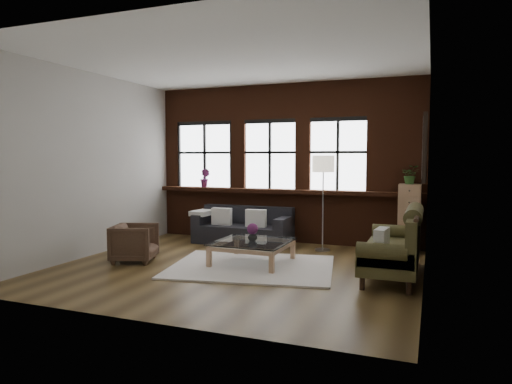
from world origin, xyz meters
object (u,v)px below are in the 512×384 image
(vintage_settee, at_px, (391,242))
(armchair, at_px, (135,243))
(dark_sofa, at_px, (243,226))
(coffee_table, at_px, (253,253))
(floor_lamp, at_px, (323,199))
(vase, at_px, (253,236))
(drawer_chest, at_px, (409,218))

(vintage_settee, bearing_deg, armchair, -172.36)
(dark_sofa, relative_size, coffee_table, 1.67)
(coffee_table, distance_m, floor_lamp, 1.83)
(coffee_table, distance_m, vase, 0.27)
(dark_sofa, height_order, coffee_table, dark_sofa)
(vase, bearing_deg, drawer_chest, 38.76)
(dark_sofa, distance_m, vase, 1.78)
(vase, relative_size, drawer_chest, 0.13)
(vintage_settee, xyz_separation_m, armchair, (-4.04, -0.54, -0.20))
(vintage_settee, xyz_separation_m, coffee_table, (-2.15, -0.01, -0.33))
(vintage_settee, height_order, floor_lamp, floor_lamp)
(vase, xyz_separation_m, floor_lamp, (0.82, 1.45, 0.50))
(armchair, relative_size, floor_lamp, 0.36)
(vintage_settee, relative_size, armchair, 2.78)
(vintage_settee, relative_size, drawer_chest, 1.53)
(vase, bearing_deg, floor_lamp, 60.57)
(dark_sofa, relative_size, armchair, 2.82)
(armchair, height_order, floor_lamp, floor_lamp)
(floor_lamp, bearing_deg, dark_sofa, 175.74)
(vase, distance_m, floor_lamp, 1.74)
(armchair, bearing_deg, vase, -93.08)
(armchair, relative_size, drawer_chest, 0.55)
(coffee_table, bearing_deg, vintage_settee, 0.15)
(dark_sofa, xyz_separation_m, coffee_table, (0.83, -1.57, -0.17))
(dark_sofa, bearing_deg, armchair, -116.51)
(vintage_settee, xyz_separation_m, floor_lamp, (-1.34, 1.44, 0.44))
(dark_sofa, height_order, floor_lamp, floor_lamp)
(vase, relative_size, floor_lamp, 0.09)
(armchair, height_order, drawer_chest, drawer_chest)
(coffee_table, height_order, vase, vase)
(vintage_settee, distance_m, floor_lamp, 2.02)
(vintage_settee, bearing_deg, floor_lamp, 132.76)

